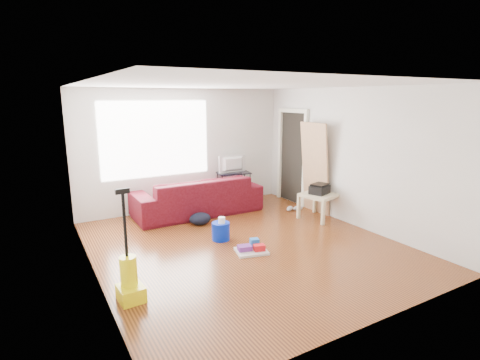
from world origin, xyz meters
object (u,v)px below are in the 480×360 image
side_table (319,198)px  vacuum (130,280)px  tv_stand (234,188)px  cleaning_tray (252,249)px  bucket (221,240)px  sofa (198,213)px  backpack (200,224)px

side_table → vacuum: (-3.95, -1.21, -0.17)m
tv_stand → side_table: bearing=-52.5°
vacuum → tv_stand: bearing=40.6°
cleaning_tray → tv_stand: bearing=66.8°
vacuum → bucket: bearing=29.2°
bucket → tv_stand: bearing=55.3°
sofa → tv_stand: bearing=-164.8°
sofa → bucket: 1.56m
tv_stand → cleaning_tray: size_ratio=1.40×
cleaning_tray → vacuum: bearing=-166.6°
tv_stand → cleaning_tray: tv_stand is taller
bucket → backpack: size_ratio=0.73×
sofa → vacuum: size_ratio=1.93×
tv_stand → vacuum: vacuum is taller
cleaning_tray → vacuum: (-1.95, -0.47, 0.19)m
side_table → cleaning_tray: side_table is taller
tv_stand → vacuum: bearing=-125.9°
bucket → backpack: (0.02, 0.88, 0.00)m
side_table → tv_stand: bearing=117.8°
tv_stand → side_table: 1.98m
tv_stand → vacuum: (-3.03, -2.96, -0.12)m
sofa → backpack: size_ratio=6.32×
sofa → tv_stand: 1.09m
cleaning_tray → bucket: bearing=104.7°
backpack → vacuum: 2.72m
side_table → vacuum: size_ratio=0.56×
sofa → vacuum: vacuum is taller
vacuum → cleaning_tray: bearing=9.6°
side_table → vacuum: bearing=-162.9°
side_table → backpack: size_ratio=1.85×
sofa → backpack: sofa is taller
side_table → vacuum: vacuum is taller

